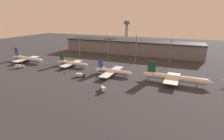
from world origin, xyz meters
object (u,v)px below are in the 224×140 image
at_px(service_vehicle_0, 81,75).
at_px(service_vehicle_2, 103,88).
at_px(airplane_2, 113,71).
at_px(airplane_1, 72,63).
at_px(service_vehicle_3, 19,66).
at_px(airplane_3, 175,78).
at_px(control_tower, 127,31).
at_px(airplane_0, 27,59).

distance_m(service_vehicle_0, service_vehicle_2, 33.35).
bearing_deg(airplane_2, airplane_1, 171.61).
distance_m(airplane_1, service_vehicle_2, 66.00).
bearing_deg(airplane_1, service_vehicle_3, -147.80).
relative_size(airplane_1, service_vehicle_2, 5.97).
xyz_separation_m(airplane_2, airplane_3, (47.93, -0.62, 0.78)).
xyz_separation_m(service_vehicle_3, control_tower, (57.66, 145.88, 22.48)).
bearing_deg(airplane_3, airplane_2, -177.84).
height_order(airplane_1, service_vehicle_3, airplane_1).
bearing_deg(service_vehicle_3, service_vehicle_2, -49.15).
bearing_deg(airplane_1, airplane_3, -3.03).
xyz_separation_m(airplane_0, airplane_2, (99.39, -5.69, -0.37)).
bearing_deg(airplane_2, service_vehicle_0, -144.43).
bearing_deg(control_tower, service_vehicle_0, -86.84).
bearing_deg(airplane_1, control_tower, 85.72).
distance_m(airplane_2, service_vehicle_2, 32.85).
relative_size(airplane_2, service_vehicle_2, 5.62).
xyz_separation_m(airplane_3, control_tower, (-78.03, 131.85, 20.51)).
xyz_separation_m(airplane_1, airplane_3, (93.43, -9.70, 0.83)).
bearing_deg(airplane_3, control_tower, 123.52).
xyz_separation_m(airplane_1, service_vehicle_0, (23.43, -23.23, -1.34)).
bearing_deg(airplane_0, service_vehicle_0, -11.49).
distance_m(airplane_3, control_tower, 154.57).
distance_m(airplane_3, service_vehicle_3, 136.43).
relative_size(airplane_3, service_vehicle_2, 7.99).
bearing_deg(service_vehicle_2, airplane_0, -149.18).
bearing_deg(service_vehicle_0, service_vehicle_3, 160.41).
height_order(airplane_2, service_vehicle_0, airplane_2).
distance_m(service_vehicle_2, service_vehicle_3, 95.33).
distance_m(airplane_0, airplane_1, 54.00).
xyz_separation_m(airplane_1, service_vehicle_3, (-42.27, -23.72, -1.14)).
bearing_deg(service_vehicle_3, airplane_3, -32.58).
xyz_separation_m(service_vehicle_0, service_vehicle_3, (-65.70, -0.49, 0.21)).
height_order(service_vehicle_2, control_tower, control_tower).
distance_m(airplane_1, service_vehicle_0, 33.02).
bearing_deg(service_vehicle_0, airplane_0, 145.59).
height_order(service_vehicle_3, control_tower, control_tower).
distance_m(airplane_2, control_tower, 136.31).
bearing_deg(airplane_1, service_vehicle_2, -35.92).
bearing_deg(service_vehicle_3, airplane_2, -29.01).
bearing_deg(control_tower, service_vehicle_2, -77.58).
height_order(airplane_0, service_vehicle_3, airplane_0).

